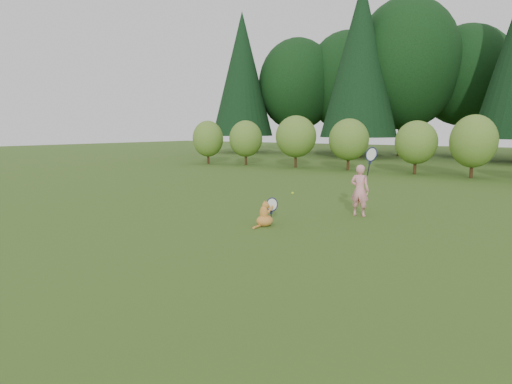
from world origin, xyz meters
The scene contains 6 objects.
ground centered at (0.00, 0.00, 0.00)m, with size 100.00×100.00×0.00m, color #294C15.
shrub_row centered at (0.00, 13.00, 1.40)m, with size 28.00×3.00×2.80m, color #557424, non-canonical shape.
woodland_backdrop centered at (0.00, 23.00, 7.50)m, with size 48.00×10.00×15.00m, color black, non-canonical shape.
child centered at (1.79, 2.89, 0.65)m, with size 0.71×0.46×1.86m.
cat centered at (0.51, 0.69, 0.28)m, with size 0.50×0.78×0.74m.
tennis_ball centered at (0.54, 1.82, 0.58)m, with size 0.06×0.06×0.06m.
Camera 1 is at (5.60, -6.84, 2.08)m, focal length 30.00 mm.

